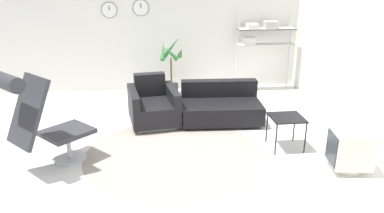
{
  "coord_description": "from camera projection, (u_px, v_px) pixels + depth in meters",
  "views": [
    {
      "loc": [
        -0.21,
        -5.01,
        2.38
      ],
      "look_at": [
        0.36,
        0.05,
        0.55
      ],
      "focal_mm": 35.0,
      "sensor_mm": 36.0,
      "label": 1
    }
  ],
  "objects": [
    {
      "name": "potted_plant",
      "position": [
        172.0,
        72.0,
        7.56
      ],
      "size": [
        0.47,
        0.44,
        1.18
      ],
      "color": "#333338",
      "rests_on": "ground_plane"
    },
    {
      "name": "armchair_red",
      "position": [
        153.0,
        107.0,
        6.21
      ],
      "size": [
        0.88,
        1.01,
        0.76
      ],
      "rotation": [
        0.0,
        0.0,
        3.28
      ],
      "color": "silver",
      "rests_on": "ground_plane"
    },
    {
      "name": "side_table",
      "position": [
        287.0,
        120.0,
        5.26
      ],
      "size": [
        0.46,
        0.46,
        0.47
      ],
      "color": "black",
      "rests_on": "ground_plane"
    },
    {
      "name": "couch_low",
      "position": [
        221.0,
        107.0,
        6.31
      ],
      "size": [
        1.35,
        0.91,
        0.63
      ],
      "rotation": [
        0.0,
        0.0,
        3.09
      ],
      "color": "black",
      "rests_on": "ground_plane"
    },
    {
      "name": "round_rug",
      "position": [
        174.0,
        154.0,
        5.19
      ],
      "size": [
        2.47,
        2.47,
        0.01
      ],
      "color": "gray",
      "rests_on": "ground_plane"
    },
    {
      "name": "crt_television",
      "position": [
        350.0,
        150.0,
        4.68
      ],
      "size": [
        0.52,
        0.49,
        0.53
      ],
      "rotation": [
        0.0,
        0.0,
        1.43
      ],
      "color": "beige",
      "rests_on": "ground_plane"
    },
    {
      "name": "wall_right",
      "position": [
        373.0,
        45.0,
        5.35
      ],
      "size": [
        0.06,
        12.0,
        2.8
      ],
      "color": "silver",
      "rests_on": "ground_plane"
    },
    {
      "name": "shelf_unit",
      "position": [
        263.0,
        33.0,
        7.7
      ],
      "size": [
        1.18,
        0.28,
        1.63
      ],
      "color": "#BCBCC1",
      "rests_on": "ground_plane"
    },
    {
      "name": "wall_back",
      "position": [
        159.0,
        23.0,
        7.68
      ],
      "size": [
        12.0,
        0.09,
        2.8
      ],
      "color": "silver",
      "rests_on": "ground_plane"
    },
    {
      "name": "ground_plane",
      "position": [
        168.0,
        144.0,
        5.51
      ],
      "size": [
        12.0,
        12.0,
        0.0
      ],
      "primitive_type": "plane",
      "color": "silver"
    },
    {
      "name": "lounge_chair",
      "position": [
        39.0,
        115.0,
        4.58
      ],
      "size": [
        1.1,
        1.07,
        1.31
      ],
      "rotation": [
        0.0,
        0.0,
        -0.82
      ],
      "color": "#BCBCC1",
      "rests_on": "ground_plane"
    }
  ]
}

